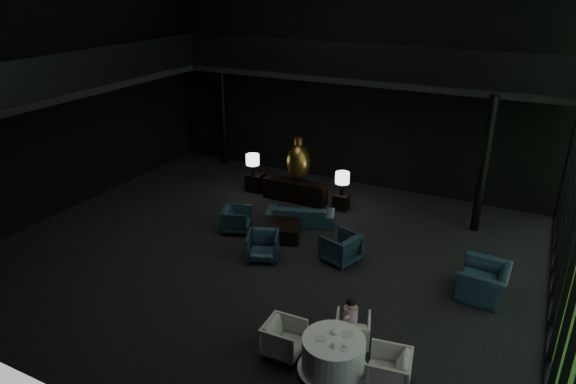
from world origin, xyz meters
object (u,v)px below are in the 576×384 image
at_px(dining_table, 333,358).
at_px(dining_chair_east, 388,368).
at_px(lounge_armchair_west, 236,218).
at_px(dining_chair_west, 284,337).
at_px(side_table_left, 256,182).
at_px(window_armchair, 485,274).
at_px(coffee_table, 282,231).
at_px(dining_chair_north, 353,330).
at_px(console, 295,191).
at_px(bronze_urn, 298,162).
at_px(table_lamp_right, 342,179).
at_px(side_table_right, 341,202).
at_px(lounge_armchair_south, 263,244).
at_px(lounge_armchair_east, 340,245).
at_px(sofa, 300,212).
at_px(table_lamp_left, 253,160).
at_px(child, 351,312).

distance_m(dining_table, dining_chair_east, 1.02).
height_order(lounge_armchair_west, dining_chair_west, lounge_armchair_west).
height_order(side_table_left, dining_chair_west, dining_chair_west).
height_order(window_armchair, coffee_table, window_armchair).
bearing_deg(dining_chair_north, console, -71.80).
xyz_separation_m(window_armchair, dining_chair_west, (-3.21, -3.81, -0.22)).
distance_m(bronze_urn, table_lamp_right, 1.63).
height_order(side_table_right, lounge_armchair_south, lounge_armchair_south).
bearing_deg(lounge_armchair_west, bronze_urn, -30.04).
distance_m(dining_table, dining_chair_west, 1.07).
bearing_deg(lounge_armchair_east, side_table_right, -141.02).
bearing_deg(dining_chair_east, window_armchair, 154.40).
bearing_deg(side_table_left, sofa, -33.36).
bearing_deg(table_lamp_left, child, -45.90).
bearing_deg(table_lamp_left, table_lamp_right, 1.50).
relative_size(lounge_armchair_east, dining_table, 0.71).
distance_m(lounge_armchair_west, window_armchair, 6.85).
relative_size(table_lamp_left, lounge_armchair_south, 0.87).
relative_size(bronze_urn, coffee_table, 1.46).
bearing_deg(dining_chair_north, dining_chair_east, 122.61).
bearing_deg(table_lamp_left, lounge_armchair_west, -68.97).
bearing_deg(console, table_lamp_left, 179.37).
height_order(side_table_left, child, child).
bearing_deg(child, side_table_right, -67.06).
bearing_deg(dining_chair_north, table_lamp_right, -83.85).
xyz_separation_m(console, dining_chair_east, (5.17, -6.71, 0.05)).
xyz_separation_m(bronze_urn, dining_table, (4.16, -7.07, -0.97)).
relative_size(coffee_table, dining_chair_east, 1.24).
bearing_deg(coffee_table, dining_table, -52.31).
bearing_deg(bronze_urn, coffee_table, -73.29).
xyz_separation_m(side_table_left, dining_table, (5.76, -7.03, 0.02)).
xyz_separation_m(console, bronze_urn, (-0.00, 0.24, 0.95)).
relative_size(console, lounge_armchair_east, 2.28).
bearing_deg(window_armchair, bronze_urn, -115.45).
bearing_deg(lounge_armchair_south, console, 81.15).
relative_size(table_lamp_right, lounge_armchair_east, 0.78).
distance_m(console, table_lamp_right, 1.74).
distance_m(lounge_armchair_south, child, 3.89).
relative_size(console, table_lamp_right, 2.91).
height_order(dining_chair_north, dining_chair_west, dining_chair_west).
relative_size(console, child, 3.60).
distance_m(console, bronze_urn, 0.98).
bearing_deg(lounge_armchair_east, console, -118.86).
relative_size(side_table_right, sofa, 0.25).
bearing_deg(table_lamp_left, lounge_armchair_east, -34.33).
bearing_deg(table_lamp_left, side_table_right, 1.44).
xyz_separation_m(side_table_left, lounge_armchair_south, (2.52, -3.95, 0.12)).
bearing_deg(table_lamp_left, side_table_left, 90.00).
bearing_deg(side_table_right, dining_chair_west, -77.72).
distance_m(sofa, child, 5.53).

